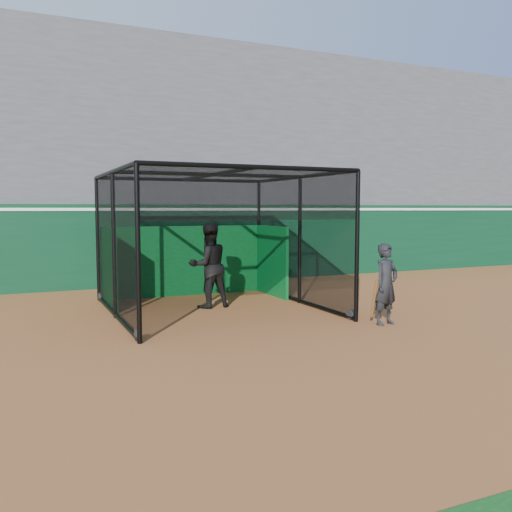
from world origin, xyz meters
name	(u,v)px	position (x,y,z in m)	size (l,w,h in m)	color
ground	(239,353)	(0.00, 0.00, 0.00)	(120.00, 120.00, 0.00)	#95572B
outfield_wall	(134,244)	(0.00, 8.50, 1.29)	(50.00, 0.50, 2.50)	#09341C
grandstand	(111,151)	(0.00, 12.27, 4.48)	(50.00, 7.85, 8.95)	#4C4C4F
batting_cage	(214,243)	(0.90, 3.77, 1.57)	(4.64, 5.04, 3.15)	black
batter	(209,265)	(0.90, 4.11, 1.02)	(0.99, 0.77, 2.03)	black
on_deck_player	(386,284)	(3.57, 0.81, 0.83)	(0.68, 0.53, 1.66)	black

